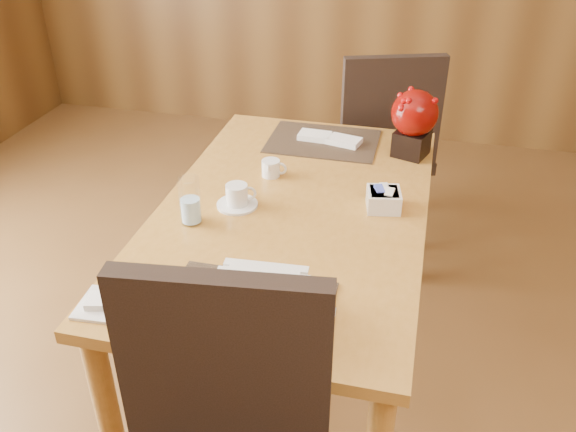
% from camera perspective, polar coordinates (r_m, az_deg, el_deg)
% --- Properties ---
extents(dining_table, '(0.90, 1.50, 0.75)m').
position_cam_1_polar(dining_table, '(2.13, 0.44, -1.41)').
color(dining_table, '#B47C32').
rests_on(dining_table, ground).
extents(placemat_near, '(0.45, 0.33, 0.01)m').
position_cam_1_polar(placemat_near, '(1.65, -3.99, -8.61)').
color(placemat_near, black).
rests_on(placemat_near, dining_table).
extents(placemat_far, '(0.45, 0.33, 0.01)m').
position_cam_1_polar(placemat_far, '(2.56, 3.30, 7.01)').
color(placemat_far, black).
rests_on(placemat_far, dining_table).
extents(soup_setting, '(0.28, 0.28, 0.11)m').
position_cam_1_polar(soup_setting, '(1.57, -2.86, -8.53)').
color(soup_setting, silver).
rests_on(soup_setting, dining_table).
extents(coffee_cup, '(0.14, 0.14, 0.08)m').
position_cam_1_polar(coffee_cup, '(2.08, -4.80, 1.78)').
color(coffee_cup, silver).
rests_on(coffee_cup, dining_table).
extents(water_glass, '(0.09, 0.09, 0.16)m').
position_cam_1_polar(water_glass, '(1.98, -9.17, 1.42)').
color(water_glass, white).
rests_on(water_glass, dining_table).
extents(creamer_jug, '(0.09, 0.09, 0.06)m').
position_cam_1_polar(creamer_jug, '(2.27, -1.62, 4.50)').
color(creamer_jug, silver).
rests_on(creamer_jug, dining_table).
extents(sugar_caddy, '(0.13, 0.13, 0.07)m').
position_cam_1_polar(sugar_caddy, '(2.09, 8.93, 1.52)').
color(sugar_caddy, silver).
rests_on(sugar_caddy, dining_table).
extents(berry_decor, '(0.18, 0.18, 0.27)m').
position_cam_1_polar(berry_decor, '(2.43, 11.72, 8.87)').
color(berry_decor, black).
rests_on(berry_decor, dining_table).
extents(napkins_far, '(0.27, 0.14, 0.02)m').
position_cam_1_polar(napkins_far, '(2.55, 4.09, 7.23)').
color(napkins_far, white).
rests_on(napkins_far, dining_table).
extents(bread_plate, '(0.15, 0.15, 0.01)m').
position_cam_1_polar(bread_plate, '(1.72, -16.71, -7.95)').
color(bread_plate, silver).
rests_on(bread_plate, dining_table).
extents(far_chair, '(0.61, 0.61, 1.03)m').
position_cam_1_polar(far_chair, '(3.02, 8.77, 7.06)').
color(far_chair, black).
rests_on(far_chair, ground).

